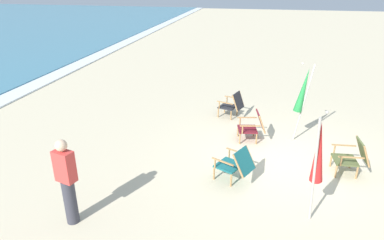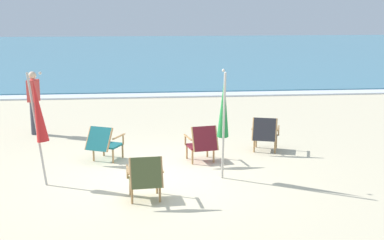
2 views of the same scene
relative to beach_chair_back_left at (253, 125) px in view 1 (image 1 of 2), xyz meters
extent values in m
plane|color=beige|center=(-0.92, -0.83, -0.43)|extent=(80.00, 80.00, 0.00)
cube|color=maroon|center=(-0.03, 0.15, -0.11)|extent=(0.60, 0.57, 0.04)
cube|color=maroon|center=(0.03, -0.18, 0.13)|extent=(0.53, 0.31, 0.50)
cylinder|color=#AD7F4C|center=(-0.30, 0.32, -0.27)|extent=(0.04, 0.04, 0.32)
cylinder|color=#AD7F4C|center=(0.16, 0.40, -0.27)|extent=(0.04, 0.04, 0.32)
cylinder|color=#AD7F4C|center=(-0.22, -0.11, -0.27)|extent=(0.04, 0.04, 0.32)
cylinder|color=#AD7F4C|center=(0.24, -0.02, -0.27)|extent=(0.04, 0.04, 0.32)
cube|color=#AD7F4C|center=(-0.30, 0.08, 0.11)|extent=(0.13, 0.53, 0.02)
cylinder|color=#AD7F4C|center=(-0.33, 0.26, 0.00)|extent=(0.04, 0.04, 0.22)
cube|color=#AD7F4C|center=(0.25, 0.18, 0.11)|extent=(0.13, 0.53, 0.02)
cylinder|color=#AD7F4C|center=(0.22, 0.37, 0.00)|extent=(0.04, 0.04, 0.22)
cylinder|color=#AD7F4C|center=(-0.22, -0.23, 0.13)|extent=(0.08, 0.23, 0.50)
cylinder|color=#AD7F4C|center=(0.28, -0.13, 0.13)|extent=(0.08, 0.23, 0.50)
cube|color=#28282D|center=(1.56, 0.84, -0.11)|extent=(0.64, 0.62, 0.04)
cube|color=#28282D|center=(1.46, 0.52, 0.13)|extent=(0.54, 0.36, 0.50)
cylinder|color=#AD7F4C|center=(1.41, 1.12, -0.27)|extent=(0.04, 0.04, 0.32)
cylinder|color=#AD7F4C|center=(1.85, 0.97, -0.27)|extent=(0.04, 0.04, 0.32)
cylinder|color=#AD7F4C|center=(1.27, 0.71, -0.27)|extent=(0.04, 0.04, 0.32)
cylinder|color=#AD7F4C|center=(1.71, 0.56, -0.27)|extent=(0.04, 0.04, 0.32)
cube|color=#AD7F4C|center=(1.29, 0.91, 0.11)|extent=(0.20, 0.51, 0.02)
cylinder|color=#AD7F4C|center=(1.35, 1.09, 0.00)|extent=(0.04, 0.04, 0.22)
cube|color=#AD7F4C|center=(1.82, 0.73, 0.11)|extent=(0.20, 0.51, 0.02)
cylinder|color=#AD7F4C|center=(1.88, 0.91, 0.00)|extent=(0.04, 0.04, 0.22)
cylinder|color=#AD7F4C|center=(1.21, 0.60, 0.13)|extent=(0.11, 0.22, 0.50)
cylinder|color=#AD7F4C|center=(1.70, 0.44, 0.13)|extent=(0.11, 0.22, 0.50)
cube|color=#196066|center=(-1.99, 0.43, -0.11)|extent=(0.68, 0.66, 0.04)
cube|color=#196066|center=(-2.15, 0.10, 0.11)|extent=(0.57, 0.48, 0.47)
cylinder|color=#AD7F4C|center=(-2.10, 0.73, -0.27)|extent=(0.04, 0.04, 0.32)
cylinder|color=#AD7F4C|center=(-1.68, 0.53, -0.27)|extent=(0.04, 0.04, 0.32)
cylinder|color=#AD7F4C|center=(-2.29, 0.34, -0.27)|extent=(0.04, 0.04, 0.32)
cylinder|color=#AD7F4C|center=(-1.87, 0.14, -0.27)|extent=(0.04, 0.04, 0.32)
cube|color=#AD7F4C|center=(-2.25, 0.54, 0.11)|extent=(0.27, 0.49, 0.02)
cylinder|color=#AD7F4C|center=(-2.17, 0.71, 0.00)|extent=(0.04, 0.04, 0.22)
cube|color=#AD7F4C|center=(-1.75, 0.29, 0.11)|extent=(0.27, 0.49, 0.02)
cylinder|color=#AD7F4C|center=(-1.66, 0.46, 0.00)|extent=(0.04, 0.04, 0.22)
cylinder|color=#AD7F4C|center=(-2.38, 0.21, 0.11)|extent=(0.17, 0.29, 0.47)
cylinder|color=#AD7F4C|center=(-1.92, -0.01, 0.11)|extent=(0.17, 0.29, 0.47)
cube|color=#515B33|center=(-1.24, -2.05, -0.11)|extent=(0.56, 0.52, 0.04)
cube|color=#515B33|center=(-1.21, -2.39, 0.13)|extent=(0.51, 0.26, 0.50)
cylinder|color=#AD7F4C|center=(-1.49, -1.86, -0.27)|extent=(0.04, 0.04, 0.32)
cylinder|color=#AD7F4C|center=(-1.02, -1.82, -0.27)|extent=(0.04, 0.04, 0.32)
cylinder|color=#AD7F4C|center=(-1.46, -2.29, -0.27)|extent=(0.04, 0.04, 0.32)
cylinder|color=#AD7F4C|center=(-0.99, -2.25, -0.27)|extent=(0.04, 0.04, 0.32)
cube|color=#AD7F4C|center=(-1.52, -2.10, 0.11)|extent=(0.08, 0.53, 0.02)
cylinder|color=#AD7F4C|center=(-1.53, -1.91, 0.00)|extent=(0.04, 0.04, 0.22)
cube|color=#AD7F4C|center=(-0.96, -2.05, 0.11)|extent=(0.08, 0.53, 0.02)
cylinder|color=#AD7F4C|center=(-0.97, -1.87, 0.00)|extent=(0.04, 0.04, 0.22)
cylinder|color=#AD7F4C|center=(-1.47, -2.41, 0.13)|extent=(0.06, 0.23, 0.50)
cylinder|color=#AD7F4C|center=(-0.96, -2.37, 0.13)|extent=(0.06, 0.23, 0.50)
cylinder|color=#B7B2A8|center=(-3.17, -1.10, 0.61)|extent=(0.31, 0.20, 2.09)
cone|color=red|center=(-3.12, -1.12, 0.97)|extent=(0.44, 0.37, 1.17)
sphere|color=#B7B2A8|center=(-3.04, -1.16, 1.65)|extent=(0.06, 0.06, 0.06)
cylinder|color=#B7B2A8|center=(0.25, -1.22, 0.61)|extent=(0.06, 0.34, 2.09)
cone|color=#23843D|center=(0.25, -1.17, 0.97)|extent=(0.24, 0.39, 1.17)
sphere|color=#B7B2A8|center=(0.26, -1.07, 1.65)|extent=(0.06, 0.06, 0.06)
cylinder|color=#383842|center=(-3.98, 3.00, 0.00)|extent=(0.22, 0.22, 0.86)
cube|color=#D13D38|center=(-3.98, 3.00, 0.71)|extent=(0.29, 0.38, 0.56)
sphere|color=beige|center=(-3.98, 3.00, 1.10)|extent=(0.20, 0.20, 0.20)
camera|label=1|loc=(-8.40, -0.09, 3.65)|focal=32.00mm
camera|label=2|loc=(-1.31, -10.80, 2.79)|focal=50.00mm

